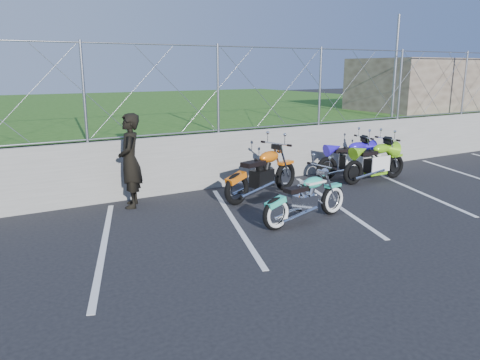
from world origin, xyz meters
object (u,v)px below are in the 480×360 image
person_standing (130,161)px  sportbike_blue (351,160)px  naked_orange (263,175)px  sportbike_green (376,163)px  cruiser_turquoise (307,200)px

person_standing → sportbike_blue: bearing=106.8°
naked_orange → person_standing: (-2.71, 0.74, 0.46)m
naked_orange → sportbike_blue: size_ratio=1.12×
naked_orange → sportbike_green: 3.24m
cruiser_turquoise → naked_orange: 1.85m
cruiser_turquoise → person_standing: size_ratio=1.08×
sportbike_green → naked_orange: bearing=176.6°
naked_orange → sportbike_blue: bearing=-8.3°
cruiser_turquoise → sportbike_green: sportbike_green is taller
person_standing → naked_orange: bearing=94.4°
sportbike_blue → person_standing: 5.75m
sportbike_green → sportbike_blue: (-0.23, 0.61, -0.01)m
cruiser_turquoise → person_standing: 3.61m
cruiser_turquoise → sportbike_blue: 3.97m
sportbike_green → sportbike_blue: size_ratio=1.02×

